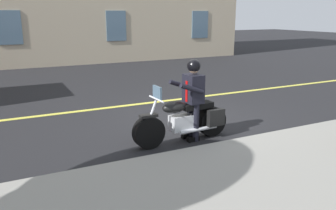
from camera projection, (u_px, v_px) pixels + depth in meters
The scene contains 4 objects.
ground_plane at pixel (190, 119), 8.88m from camera, with size 80.00×80.00×0.00m, color black.
lane_center_stripe at pixel (158, 102), 10.61m from camera, with size 60.00×0.16×0.01m, color #E5DB4C.
motorcycle_main at pixel (185, 121), 7.27m from camera, with size 2.22×0.66×1.26m.
rider_main at pixel (193, 93), 7.21m from camera, with size 0.64×0.57×1.74m.
Camera 1 is at (4.24, 7.37, 2.64)m, focal length 36.78 mm.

